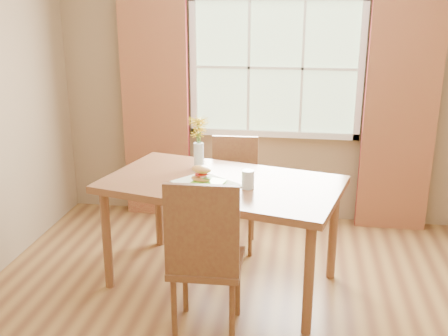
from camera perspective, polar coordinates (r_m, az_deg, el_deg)
room at (r=3.20m, az=3.56°, el=4.09°), size 4.24×3.84×2.74m
window at (r=5.01m, az=5.63°, el=10.78°), size 1.62×0.06×1.32m
curtain_left at (r=5.18m, az=-7.46°, el=6.46°), size 0.65×0.08×2.20m
curtain_right at (r=5.05m, az=18.61°, el=5.40°), size 0.65×0.08×2.20m
dining_table at (r=3.89m, az=-0.24°, el=-2.63°), size 1.89×1.34×0.83m
chair_near at (r=3.30m, az=-2.14°, el=-9.37°), size 0.47×0.47×1.09m
chair_far at (r=4.62m, az=1.08°, el=-2.13°), size 0.42×0.42×0.97m
placemat at (r=3.80m, az=-1.88°, el=-1.72°), size 0.56×0.54×0.01m
plate at (r=3.76m, az=-1.82°, el=-1.78°), size 0.27×0.27×0.01m
croissant_sandwich at (r=3.79m, az=-2.50°, el=-0.63°), size 0.19×0.16×0.12m
water_glass at (r=3.70m, az=2.63°, el=-1.29°), size 0.09×0.09×0.13m
flower_vase at (r=4.11m, az=-2.78°, el=3.50°), size 0.17×0.17×0.41m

